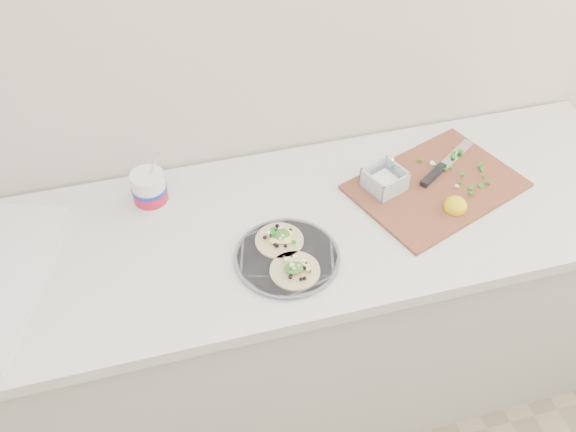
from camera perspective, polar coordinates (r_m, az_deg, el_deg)
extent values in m
cube|color=beige|center=(1.78, -6.66, 14.55)|extent=(3.50, 0.05, 2.60)
cube|color=beige|center=(2.16, -3.30, -9.80)|extent=(2.40, 0.62, 0.86)
cube|color=silver|center=(1.80, -3.74, -2.04)|extent=(2.44, 0.66, 0.04)
cylinder|color=slate|center=(1.71, -0.09, -3.72)|extent=(0.27, 0.27, 0.01)
cylinder|color=slate|center=(1.71, -0.09, -3.61)|extent=(0.28, 0.28, 0.00)
cylinder|color=white|center=(1.87, -12.20, 2.25)|extent=(0.10, 0.10, 0.12)
cylinder|color=red|center=(1.87, -12.15, 2.00)|extent=(0.10, 0.10, 0.04)
cylinder|color=#192D99|center=(1.86, -12.24, 2.41)|extent=(0.10, 0.10, 0.01)
cube|color=brown|center=(1.97, 13.02, 2.61)|extent=(0.57, 0.48, 0.01)
cube|color=white|center=(1.91, 8.53, 3.00)|extent=(0.07, 0.07, 0.03)
ellipsoid|color=yellow|center=(1.88, 14.69, 1.02)|extent=(0.07, 0.07, 0.06)
cube|color=silver|center=(2.08, 14.68, 5.30)|extent=(0.17, 0.13, 0.00)
cube|color=black|center=(1.98, 12.79, 3.57)|extent=(0.11, 0.08, 0.02)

